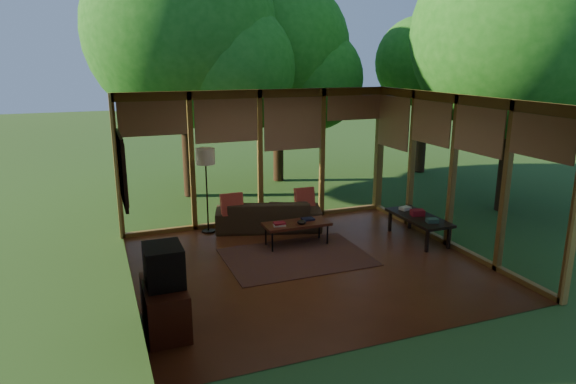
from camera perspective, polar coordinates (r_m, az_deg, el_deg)
name	(u,v)px	position (r m, az deg, el deg)	size (l,w,h in m)	color
floor	(308,265)	(8.50, 2.28, -8.16)	(5.50, 5.50, 0.00)	brown
ceiling	(310,99)	(7.85, 2.49, 10.31)	(5.50, 5.50, 0.00)	white
wall_left	(127,203)	(7.45, -17.43, -1.16)	(0.04, 5.00, 2.70)	silver
wall_front	(397,236)	(5.96, 11.99, -4.75)	(5.50, 0.04, 2.70)	silver
window_wall_back	(260,158)	(10.36, -3.12, 3.83)	(5.50, 0.12, 2.70)	brown
window_wall_right	(453,172)	(9.48, 17.84, 2.12)	(0.12, 5.00, 2.70)	brown
exterior_lawn	(425,153)	(19.11, 14.99, 4.24)	(40.00, 40.00, 0.00)	#2C501E
tree_nw	(182,31)	(12.54, -11.74, 17.08)	(4.43, 4.43, 6.10)	#342013
tree_ne	(277,49)	(13.95, -1.25, 15.58)	(3.81, 3.81, 5.43)	#342013
tree_se	(516,35)	(11.93, 23.97, 15.62)	(4.26, 4.26, 5.88)	#342013
tree_far	(421,63)	(15.38, 14.55, 13.73)	(2.56, 2.56, 4.46)	#342013
rug	(297,257)	(8.82, 0.95, -7.22)	(2.41, 1.70, 0.01)	brown
sofa	(268,214)	(10.15, -2.18, -2.49)	(2.06, 0.80, 0.60)	#3B2C1D
pillow_left	(232,205)	(9.82, -6.25, -1.41)	(0.42, 0.14, 0.42)	maroon
pillow_right	(305,198)	(10.28, 1.85, -0.65)	(0.40, 0.13, 0.40)	maroon
ct_book_lower	(279,225)	(9.07, -0.96, -3.67)	(0.22, 0.16, 0.03)	beige
ct_book_upper	(279,223)	(9.06, -0.96, -3.49)	(0.20, 0.15, 0.03)	maroon
ct_book_side	(308,219)	(9.39, 2.21, -3.02)	(0.22, 0.17, 0.03)	black
ct_bowl	(301,222)	(9.16, 1.50, -3.36)	(0.16, 0.16, 0.07)	black
media_cabinet	(165,307)	(6.72, -13.53, -12.28)	(0.50, 1.00, 0.60)	#532216
television	(164,265)	(6.49, -13.65, -7.92)	(0.45, 0.55, 0.50)	black
console_book_a	(432,221)	(9.50, 15.73, -3.07)	(0.20, 0.15, 0.07)	#32574C
console_book_b	(417,213)	(9.84, 14.19, -2.24)	(0.24, 0.17, 0.11)	maroon
console_book_c	(405,208)	(10.16, 12.89, -1.78)	(0.21, 0.15, 0.06)	beige
floor_lamp	(206,161)	(9.82, -9.15, 3.40)	(0.36, 0.36, 1.65)	black
coffee_table	(297,225)	(9.25, 0.98, -3.63)	(1.20, 0.50, 0.43)	#532216
side_console	(419,219)	(9.83, 14.32, -2.87)	(0.60, 1.40, 0.46)	black
wall_painting	(122,169)	(8.77, -17.95, 2.47)	(0.06, 1.35, 1.15)	black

